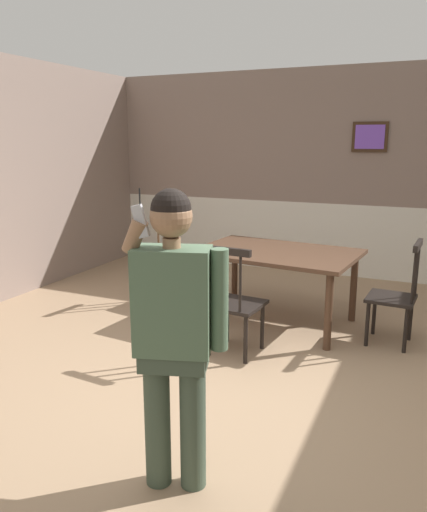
% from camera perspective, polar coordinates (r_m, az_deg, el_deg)
% --- Properties ---
extents(ground_plane, '(8.23, 8.23, 0.00)m').
position_cam_1_polar(ground_plane, '(3.95, 1.70, -14.87)').
color(ground_plane, '#9E7F60').
extents(room_back_partition, '(6.58, 0.17, 2.80)m').
position_cam_1_polar(room_back_partition, '(7.12, 13.36, 8.65)').
color(room_back_partition, gray).
rests_on(room_back_partition, ground_plane).
extents(dining_table, '(1.69, 1.22, 0.76)m').
position_cam_1_polar(dining_table, '(5.13, 7.12, -0.32)').
color(dining_table, '#4C3323').
rests_on(dining_table, ground_plane).
extents(chair_near_window, '(0.44, 0.44, 0.98)m').
position_cam_1_polar(chair_near_window, '(4.87, 20.00, -4.26)').
color(chair_near_window, black).
rests_on(chair_near_window, ground_plane).
extents(chair_by_doorway, '(0.55, 0.55, 1.02)m').
position_cam_1_polar(chair_by_doorway, '(5.72, -3.93, -0.87)').
color(chair_by_doorway, '#513823').
rests_on(chair_by_doorway, ground_plane).
extents(chair_at_table_head, '(0.48, 0.48, 0.99)m').
position_cam_1_polar(chair_at_table_head, '(4.38, 2.36, -5.29)').
color(chair_at_table_head, black).
rests_on(chair_at_table_head, ground_plane).
extents(person_figure, '(0.52, 0.32, 1.63)m').
position_cam_1_polar(person_figure, '(2.60, -4.44, -7.90)').
color(person_figure, '#3A493A').
rests_on(person_figure, ground_plane).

